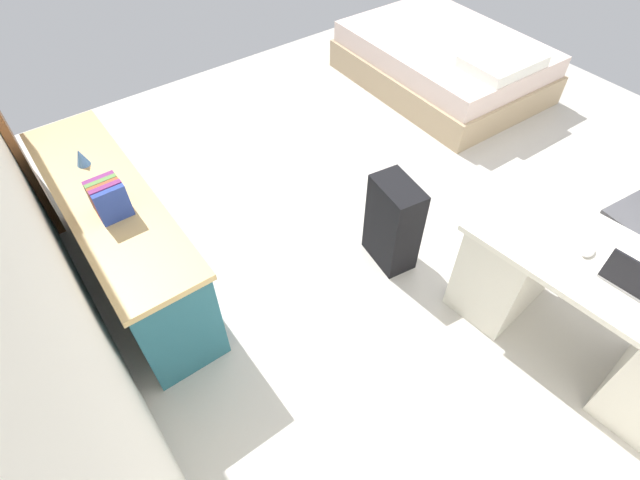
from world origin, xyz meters
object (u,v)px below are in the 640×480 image
at_px(credenza, 124,239).
at_px(figurine_small, 81,157).
at_px(computer_mouse, 588,251).
at_px(suitcase_black, 393,224).
at_px(bed, 444,62).
at_px(laptop, 638,281).
at_px(desk, 587,308).

relative_size(credenza, figurine_small, 16.36).
bearing_deg(figurine_small, computer_mouse, -140.14).
bearing_deg(suitcase_black, computer_mouse, -151.44).
height_order(computer_mouse, figurine_small, figurine_small).
height_order(credenza, bed, credenza).
height_order(credenza, laptop, laptop).
distance_m(credenza, suitcase_black, 1.73).
bearing_deg(desk, suitcase_black, 18.47).
distance_m(bed, suitcase_black, 2.45).
bearing_deg(computer_mouse, desk, -179.64).
bearing_deg(desk, computer_mouse, 6.19).
xyz_separation_m(bed, laptop, (-2.71, 1.63, 0.53)).
bearing_deg(laptop, figurine_small, 36.55).
distance_m(bed, computer_mouse, 2.97).
bearing_deg(bed, desk, 148.35).
bearing_deg(credenza, computer_mouse, -135.52).
height_order(desk, credenza, credenza).
bearing_deg(credenza, bed, -81.10).
bearing_deg(desk, laptop, 165.23).
xyz_separation_m(credenza, laptop, (-2.16, -1.85, 0.40)).
relative_size(bed, suitcase_black, 2.93).
bearing_deg(credenza, suitcase_black, -120.57).
bearing_deg(figurine_small, bed, -86.57).
distance_m(suitcase_black, figurine_small, 1.99).
bearing_deg(desk, bed, -31.65).
xyz_separation_m(suitcase_black, figurine_small, (1.22, 1.49, 0.48)).
bearing_deg(computer_mouse, laptop, 170.98).
distance_m(desk, suitcase_black, 1.23).
bearing_deg(figurine_small, laptop, -143.45).
relative_size(credenza, bed, 0.93).
relative_size(desk, laptop, 4.53).
relative_size(credenza, computer_mouse, 18.00).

